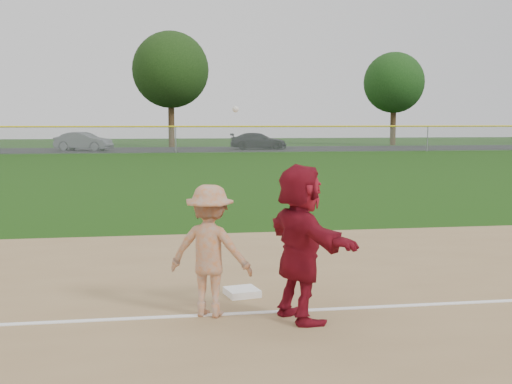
{
  "coord_description": "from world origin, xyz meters",
  "views": [
    {
      "loc": [
        -1.6,
        -8.58,
        2.44
      ],
      "look_at": [
        0.0,
        1.5,
        1.3
      ],
      "focal_mm": 45.0,
      "sensor_mm": 36.0,
      "label": 1
    }
  ],
  "objects": [
    {
      "name": "ground",
      "position": [
        0.0,
        0.0,
        0.0
      ],
      "size": [
        160.0,
        160.0,
        0.0
      ],
      "primitive_type": "plane",
      "color": "#183E0C",
      "rests_on": "ground"
    },
    {
      "name": "foul_line",
      "position": [
        0.0,
        -0.8,
        0.03
      ],
      "size": [
        60.0,
        0.1,
        0.01
      ],
      "primitive_type": "cube",
      "color": "white",
      "rests_on": "infield_dirt"
    },
    {
      "name": "parking_asphalt",
      "position": [
        0.0,
        46.0,
        0.01
      ],
      "size": [
        120.0,
        10.0,
        0.01
      ],
      "primitive_type": "cube",
      "color": "black",
      "rests_on": "ground"
    },
    {
      "name": "first_base",
      "position": [
        -0.43,
        0.04,
        0.07
      ],
      "size": [
        0.51,
        0.51,
        0.1
      ],
      "primitive_type": "cube",
      "rotation": [
        0.0,
        0.0,
        0.21
      ],
      "color": "white",
      "rests_on": "infield_dirt"
    },
    {
      "name": "base_runner",
      "position": [
        0.12,
        -1.15,
        0.98
      ],
      "size": [
        1.06,
        1.86,
        1.91
      ],
      "primitive_type": "imported",
      "rotation": [
        0.0,
        0.0,
        1.87
      ],
      "color": "maroon",
      "rests_on": "infield_dirt"
    },
    {
      "name": "car_mid",
      "position": [
        -7.27,
        45.06,
        0.76
      ],
      "size": [
        4.85,
        3.12,
        1.51
      ],
      "primitive_type": "imported",
      "rotation": [
        0.0,
        0.0,
        1.21
      ],
      "color": "slate",
      "rests_on": "parking_asphalt"
    },
    {
      "name": "car_right",
      "position": [
        7.14,
        45.26,
        0.71
      ],
      "size": [
        4.98,
        2.42,
        1.4
      ],
      "primitive_type": "imported",
      "rotation": [
        0.0,
        0.0,
        1.47
      ],
      "color": "black",
      "rests_on": "parking_asphalt"
    },
    {
      "name": "first_base_play",
      "position": [
        -0.94,
        -0.78,
        0.84
      ],
      "size": [
        1.21,
        1.1,
        2.61
      ],
      "color": "#9E9EA1",
      "rests_on": "infield_dirt"
    },
    {
      "name": "outfield_fence",
      "position": [
        0.0,
        40.0,
        1.96
      ],
      "size": [
        110.0,
        0.12,
        110.0
      ],
      "color": "#999EA0",
      "rests_on": "ground"
    },
    {
      "name": "tree_2",
      "position": [
        0.0,
        51.5,
        7.06
      ],
      "size": [
        7.0,
        7.0,
        10.58
      ],
      "color": "#3E2B16",
      "rests_on": "ground"
    },
    {
      "name": "tree_3",
      "position": [
        22.0,
        52.8,
        6.16
      ],
      "size": [
        6.0,
        6.0,
        9.19
      ],
      "color": "#3C2915",
      "rests_on": "ground"
    }
  ]
}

